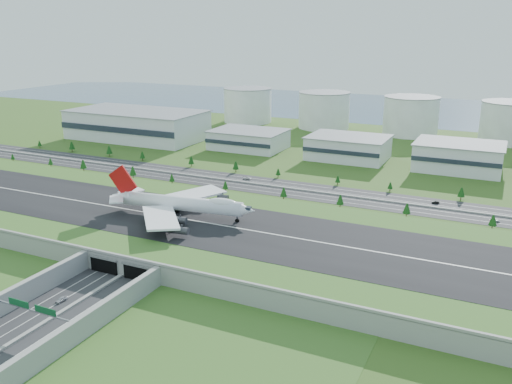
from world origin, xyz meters
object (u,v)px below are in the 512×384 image
at_px(boeing_747, 181,203).
at_px(fuel_tank_a, 248,105).
at_px(car_6, 495,220).
at_px(car_4, 124,170).
at_px(car_2, 87,318).
at_px(car_0, 61,299).
at_px(car_5, 436,202).
at_px(car_7, 247,178).

bearing_deg(boeing_747, fuel_tank_a, 102.55).
xyz_separation_m(fuel_tank_a, boeing_747, (114.76, -306.83, -2.76)).
relative_size(boeing_747, car_6, 16.33).
height_order(fuel_tank_a, boeing_747, fuel_tank_a).
bearing_deg(car_4, car_2, -169.44).
xyz_separation_m(car_0, car_6, (140.48, 161.64, -0.19)).
xyz_separation_m(car_2, car_5, (90.81, 185.54, -0.02)).
height_order(car_6, car_7, car_7).
height_order(car_4, car_7, car_7).
bearing_deg(car_0, car_6, 53.13).
distance_m(car_0, car_4, 189.62).
xyz_separation_m(car_4, car_6, (240.18, 0.35, -0.10)).
relative_size(car_2, car_5, 1.22).
bearing_deg(car_0, boeing_747, 93.42).
bearing_deg(boeing_747, car_6, 22.46).
bearing_deg(car_7, car_2, 3.46).
height_order(car_4, car_6, car_4).
bearing_deg(car_7, boeing_747, 1.93).
bearing_deg(car_4, car_5, -109.43).
height_order(boeing_747, car_5, boeing_747).
bearing_deg(boeing_747, car_0, -98.65).
xyz_separation_m(fuel_tank_a, car_4, (14.09, -225.31, -16.63)).
distance_m(fuel_tank_a, car_6, 339.91).
height_order(car_5, car_6, car_5).
distance_m(car_4, car_6, 240.18).
bearing_deg(car_2, car_5, -121.47).
xyz_separation_m(car_0, car_4, (-99.70, 161.29, -0.09)).
bearing_deg(car_6, car_4, 86.88).
bearing_deg(car_6, fuel_tank_a, 45.29).
height_order(car_2, car_7, car_7).
height_order(car_2, car_5, car_2).
bearing_deg(car_2, boeing_747, -84.51).
bearing_deg(car_7, fuel_tank_a, -159.55).
distance_m(boeing_747, car_4, 130.28).
bearing_deg(car_7, car_4, -83.83).
bearing_deg(fuel_tank_a, car_5, -43.00).
bearing_deg(car_2, fuel_tank_a, -76.90).
xyz_separation_m(car_2, car_7, (-29.80, 185.63, 0.10)).
distance_m(car_0, car_2, 18.48).
bearing_deg(fuel_tank_a, boeing_747, -69.49).
distance_m(boeing_747, car_5, 147.15).
bearing_deg(car_0, car_7, 98.05).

